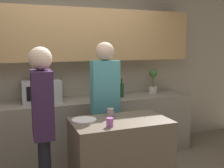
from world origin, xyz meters
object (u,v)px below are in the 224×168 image
Objects in this scene: bottle_1 at (115,90)px; person_center at (105,98)px; bottle_0 at (107,91)px; bottle_2 at (122,90)px; microwave at (41,91)px; cup_0 at (110,113)px; cup_1 at (110,122)px; person_left at (43,118)px; potted_plant at (153,81)px; plate_on_island at (84,120)px.

bottle_1 is 0.17× the size of person_center.
bottle_0 is 0.23m from bottle_2.
person_center reaches higher than bottle_2.
bottle_1 is at bearing -18.73° from bottle_0.
microwave is 5.55× the size of cup_0.
cup_1 is at bearing -111.42° from cup_0.
cup_0 is at bearing 81.26° from person_center.
bottle_1 is at bearing 134.23° from person_left.
microwave is 1.18m from bottle_2.
microwave is at bearing -179.95° from potted_plant.
bottle_0 is 0.63m from person_center.
plate_on_island is (-0.86, -1.02, -0.10)m from bottle_2.
bottle_1 is 3.38× the size of cup_1.
bottle_1 is 3.13× the size of cup_0.
plate_on_island is at bearing -126.99° from bottle_1.
bottle_1 is at bearing -165.86° from bottle_2.
potted_plant is at bearing 11.65° from bottle_1.
plate_on_island is 0.32m from cup_0.
bottle_2 is at bearing 132.38° from person_left.
microwave is 1.19m from plate_on_island.
potted_plant reaches higher than bottle_0.
cup_0 is 0.06× the size of person_left.
potted_plant is at bearing 0.05° from microwave.
person_left is at bearing 162.08° from cup_1.
cup_1 is 0.05× the size of person_left.
cup_1 is at bearing 73.83° from person_left.
microwave is at bearing 174.16° from bottle_2.
bottle_2 is 0.16× the size of person_center.
plate_on_island is 0.45m from person_left.
bottle_0 is at bearing 177.20° from bottle_2.
cup_0 is at bearing -136.63° from potted_plant.
cup_1 is at bearing -117.40° from bottle_2.
bottle_1 reaches higher than cup_0.
bottle_2 is 3.25× the size of cup_1.
microwave is at bearing 105.48° from plate_on_island.
bottle_0 is 1.21m from plate_on_island.
person_center is (-0.47, -0.57, 0.03)m from bottle_2.
cup_0 is at bearing -60.22° from microwave.
plate_on_island is 0.60m from person_center.
person_center reaches higher than microwave.
person_center reaches higher than potted_plant.
bottle_2 reaches higher than cup_0.
potted_plant reaches higher than bottle_2.
cup_0 is (0.31, 0.04, 0.04)m from plate_on_island.
cup_0 is at bearing 68.58° from cup_1.
person_center is (0.82, 0.53, 0.03)m from person_left.
bottle_0 reaches higher than cup_1.
cup_1 is (-0.56, -1.27, -0.07)m from bottle_1.
cup_1 is 0.65m from person_left.
potted_plant is 1.87m from plate_on_island.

